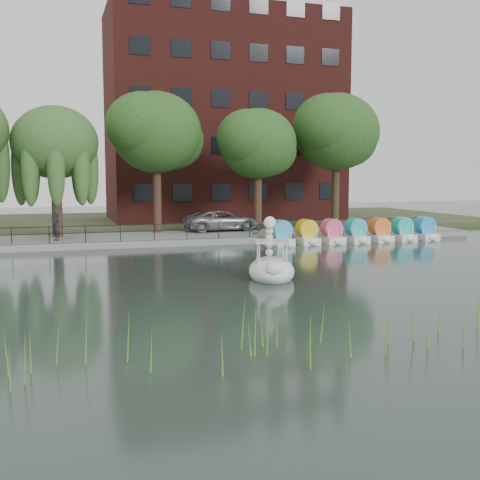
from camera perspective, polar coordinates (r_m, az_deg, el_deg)
name	(u,v)px	position (r m, az deg, el deg)	size (l,w,h in m)	color
ground_plane	(258,283)	(24.09, 1.69, -4.11)	(120.00, 120.00, 0.00)	#374A40
promenade	(178,238)	(39.39, -5.88, 0.22)	(40.00, 6.00, 0.40)	gray
kerb	(188,243)	(36.52, -4.97, -0.25)	(40.00, 0.25, 0.40)	gray
land_strip	(146,222)	(53.13, -8.87, 1.73)	(60.00, 22.00, 0.36)	#47512D
railing	(187,227)	(36.62, -5.05, 1.25)	(32.00, 0.05, 1.00)	black
apartment_building	(223,117)	(54.63, -1.60, 11.56)	(20.00, 10.07, 18.00)	#4C1E16
willow_mid	(55,143)	(39.45, -17.15, 8.78)	(5.32, 5.32, 8.15)	#473323
broadleaf_center	(156,133)	(41.05, -7.94, 10.03)	(6.00, 6.00, 9.25)	#473323
broadleaf_right	(258,144)	(42.24, 1.71, 9.06)	(5.40, 5.40, 8.32)	#473323
broadleaf_far	(337,132)	(45.73, 9.15, 10.04)	(6.30, 6.30, 9.71)	#473323
minivan	(222,219)	(41.75, -1.75, 2.01)	(5.98, 2.75, 1.66)	gray
bicycle	(264,226)	(39.66, 2.27, 1.30)	(1.72, 0.60, 1.00)	gray
pedestrian	(56,224)	(37.14, -17.03, 1.45)	(0.71, 0.48, 1.98)	black
swan_boat	(271,266)	(25.03, 2.99, -2.44)	(2.62, 3.39, 2.54)	white
pedal_boat_row	(356,233)	(39.03, 10.94, 0.68)	(11.35, 1.70, 1.40)	white
reed_bank	(450,320)	(16.58, 19.30, -7.15)	(24.00, 2.40, 1.20)	#669938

